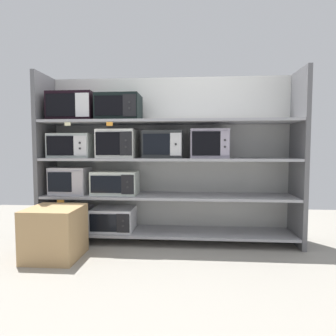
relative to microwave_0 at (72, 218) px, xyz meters
name	(u,v)px	position (x,y,z in m)	size (l,w,h in m)	color
ground	(159,280)	(1.19, -1.00, -0.28)	(6.94, 6.00, 0.02)	gray
back_panel	(170,158)	(1.19, 0.28, 0.74)	(3.14, 0.04, 2.00)	#B2B2AD
upright_left	(46,158)	(-0.31, 0.00, 0.74)	(0.05, 0.50, 2.00)	#5B5B5E
upright_right	(299,159)	(2.69, 0.00, 0.74)	(0.05, 0.50, 2.00)	#5B5B5E
shelf_0	(168,232)	(1.19, 0.00, -0.15)	(2.94, 0.50, 0.03)	#99999E
microwave_0	(72,218)	(0.00, 0.00, 0.00)	(0.44, 0.40, 0.28)	#B4B1C1
microwave_1	(114,219)	(0.53, 0.00, 0.00)	(0.49, 0.41, 0.27)	silver
shelf_1	(168,196)	(1.19, 0.00, 0.29)	(2.94, 0.50, 0.03)	#99999E
microwave_2	(71,180)	(0.00, 0.00, 0.46)	(0.44, 0.34, 0.32)	#B6B3BB
microwave_3	(115,183)	(0.55, 0.00, 0.44)	(0.54, 0.35, 0.28)	silver
price_tag_0	(61,202)	(-0.02, -0.25, 0.24)	(0.08, 0.00, 0.05)	orange
shelf_2	(168,159)	(1.19, 0.00, 0.73)	(2.94, 0.50, 0.03)	#99999E
microwave_4	(72,146)	(0.03, 0.00, 0.88)	(0.50, 0.37, 0.29)	#B2BCB5
microwave_5	(118,144)	(0.59, 0.00, 0.91)	(0.44, 0.44, 0.33)	silver
microwave_6	(163,144)	(1.13, 0.00, 0.90)	(0.46, 0.35, 0.32)	#2D2F31
microwave_7	(209,144)	(1.67, 0.00, 0.91)	(0.44, 0.35, 0.33)	#A299AB
shelf_3	(168,122)	(1.19, 0.00, 1.16)	(2.94, 0.50, 0.03)	#99999E
microwave_8	(73,107)	(0.05, 0.00, 1.35)	(0.54, 0.36, 0.33)	black
microwave_9	(119,108)	(0.61, 0.00, 1.33)	(0.50, 0.41, 0.31)	black
price_tag_1	(68,124)	(0.09, -0.25, 1.12)	(0.07, 0.00, 0.04)	beige
price_tag_2	(110,124)	(0.56, -0.25, 1.12)	(0.07, 0.00, 0.04)	orange
shipping_carton	(55,233)	(0.08, -0.60, -0.01)	(0.52, 0.52, 0.52)	tan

